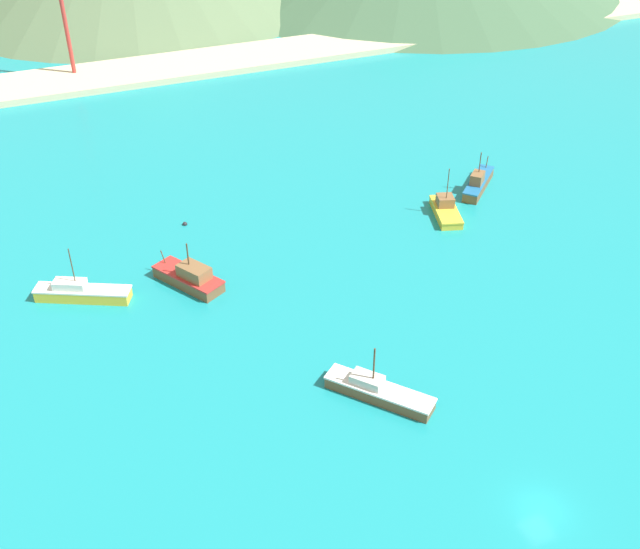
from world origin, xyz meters
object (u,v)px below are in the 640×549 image
buoy_0 (185,224)px  fishing_boat_1 (446,210)px  fishing_boat_7 (81,292)px  fishing_boat_4 (478,183)px  fishing_boat_6 (190,277)px  fishing_boat_0 (378,391)px

buoy_0 → fishing_boat_1: bearing=-18.9°
fishing_boat_7 → fishing_boat_1: bearing=0.5°
fishing_boat_1 → fishing_boat_4: 9.19m
fishing_boat_1 → fishing_boat_7: size_ratio=0.79×
fishing_boat_6 → buoy_0: (2.93, 13.61, -0.96)m
fishing_boat_7 → fishing_boat_4: bearing=5.1°
fishing_boat_0 → fishing_boat_7: 35.90m
fishing_boat_4 → fishing_boat_7: 55.55m
fishing_boat_6 → fishing_boat_7: fishing_boat_7 is taller
fishing_boat_0 → buoy_0: fishing_boat_0 is taller
fishing_boat_6 → fishing_boat_7: bearing=170.1°
fishing_boat_4 → buoy_0: 41.03m
buoy_0 → fishing_boat_0: bearing=-77.7°
fishing_boat_6 → fishing_boat_7: (-11.90, 2.09, -0.17)m
fishing_boat_1 → fishing_boat_6: size_ratio=0.90×
fishing_boat_0 → fishing_boat_1: bearing=49.0°
fishing_boat_6 → buoy_0: size_ratio=14.76×
fishing_boat_1 → fishing_boat_4: fishing_boat_1 is taller
fishing_boat_6 → fishing_boat_7: 12.08m
fishing_boat_1 → buoy_0: fishing_boat_1 is taller
buoy_0 → fishing_boat_4: bearing=-9.2°
fishing_boat_0 → fishing_boat_4: bearing=45.2°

